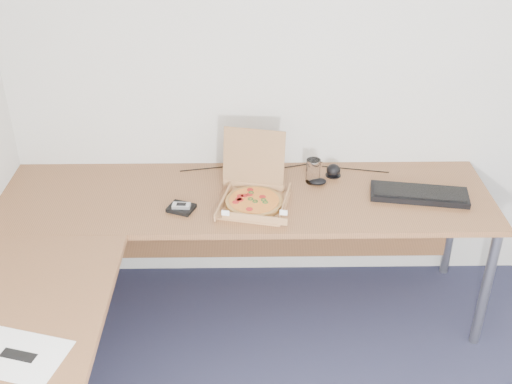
{
  "coord_description": "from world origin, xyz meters",
  "views": [
    {
      "loc": [
        -0.49,
        -1.38,
        2.4
      ],
      "look_at": [
        -0.45,
        1.28,
        0.82
      ],
      "focal_mm": 44.81,
      "sensor_mm": 36.0,
      "label": 1
    }
  ],
  "objects_px": {
    "wallet": "(181,208)",
    "desk": "(175,250)",
    "drinking_glass": "(313,171)",
    "keyboard": "(419,194)",
    "pizza_box": "(254,197)"
  },
  "relations": [
    {
      "from": "desk",
      "to": "keyboard",
      "type": "xyz_separation_m",
      "value": [
        1.2,
        0.4,
        0.04
      ]
    },
    {
      "from": "pizza_box",
      "to": "drinking_glass",
      "type": "relative_size",
      "value": 2.82
    },
    {
      "from": "pizza_box",
      "to": "drinking_glass",
      "type": "height_order",
      "value": "pizza_box"
    },
    {
      "from": "desk",
      "to": "drinking_glass",
      "type": "xyz_separation_m",
      "value": [
        0.68,
        0.56,
        0.09
      ]
    },
    {
      "from": "desk",
      "to": "keyboard",
      "type": "height_order",
      "value": "keyboard"
    },
    {
      "from": "desk",
      "to": "keyboard",
      "type": "distance_m",
      "value": 1.27
    },
    {
      "from": "keyboard",
      "to": "wallet",
      "type": "bearing_deg",
      "value": -165.13
    },
    {
      "from": "drinking_glass",
      "to": "keyboard",
      "type": "xyz_separation_m",
      "value": [
        0.52,
        -0.16,
        -0.05
      ]
    },
    {
      "from": "desk",
      "to": "wallet",
      "type": "height_order",
      "value": "wallet"
    },
    {
      "from": "wallet",
      "to": "desk",
      "type": "bearing_deg",
      "value": -69.56
    },
    {
      "from": "desk",
      "to": "wallet",
      "type": "bearing_deg",
      "value": 88.48
    },
    {
      "from": "drinking_glass",
      "to": "desk",
      "type": "bearing_deg",
      "value": -140.4
    },
    {
      "from": "drinking_glass",
      "to": "wallet",
      "type": "height_order",
      "value": "drinking_glass"
    },
    {
      "from": "drinking_glass",
      "to": "keyboard",
      "type": "height_order",
      "value": "drinking_glass"
    },
    {
      "from": "drinking_glass",
      "to": "keyboard",
      "type": "distance_m",
      "value": 0.55
    }
  ]
}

